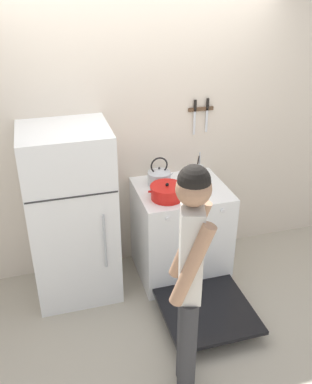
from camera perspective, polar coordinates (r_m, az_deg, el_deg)
The scene contains 9 objects.
ground_plane at distance 4.51m, azimuth -1.99°, elevation -8.38°, with size 14.00×14.00×0.00m, color #B2A893.
wall_back at distance 3.92m, azimuth -2.40°, elevation 7.08°, with size 10.00×0.06×2.55m.
refrigerator at distance 3.73m, azimuth -11.16°, elevation -3.06°, with size 0.72×0.67×1.56m.
stove_range at distance 4.02m, azimuth 3.44°, elevation -5.58°, with size 0.81×1.43×0.91m.
dutch_oven_pot at distance 3.62m, azimuth 1.48°, elevation 0.00°, with size 0.33×0.29×0.14m.
tea_kettle at distance 3.85m, azimuth 0.45°, elevation 2.13°, with size 0.26×0.21×0.26m.
utensil_jar at distance 3.97m, azimuth 5.54°, elevation 2.67°, with size 0.10×0.10×0.27m.
person at distance 2.68m, azimuth 4.51°, elevation -11.07°, with size 0.34×0.41×1.73m.
wall_knife_strip at distance 3.97m, azimuth 6.02°, elevation 10.88°, with size 0.24×0.03×0.33m.
Camera 1 is at (-0.85, -3.54, 2.66)m, focal length 40.00 mm.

